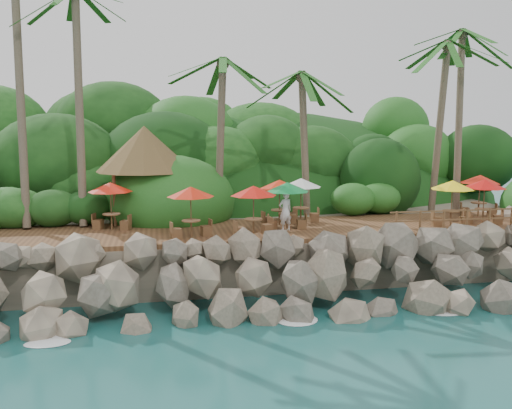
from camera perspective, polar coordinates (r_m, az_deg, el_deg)
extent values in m
plane|color=#19514F|center=(19.05, 3.37, -12.88)|extent=(140.00, 140.00, 0.00)
cube|color=gray|center=(34.00, -3.07, -1.43)|extent=(32.00, 25.20, 2.10)
ellipsoid|color=#143811|center=(41.52, -4.40, -1.08)|extent=(44.80, 28.00, 15.40)
cube|color=brown|center=(24.07, 0.00, -2.82)|extent=(26.00, 5.00, 0.20)
ellipsoid|color=white|center=(19.41, -24.42, -13.16)|extent=(1.20, 0.80, 0.06)
ellipsoid|color=white|center=(18.91, -15.32, -13.26)|extent=(1.20, 0.80, 0.06)
ellipsoid|color=white|center=(18.87, -5.97, -13.03)|extent=(1.20, 0.80, 0.06)
ellipsoid|color=white|center=(19.31, 3.15, -12.48)|extent=(1.20, 0.80, 0.06)
ellipsoid|color=white|center=(20.19, 11.63, -11.69)|extent=(1.20, 0.80, 0.06)
ellipsoid|color=white|center=(21.46, 19.21, -10.77)|extent=(1.20, 0.80, 0.06)
ellipsoid|color=white|center=(23.05, 25.80, -9.81)|extent=(1.20, 0.80, 0.06)
cylinder|color=brown|center=(26.54, -24.01, 11.35)|extent=(0.68, 2.33, 12.46)
cylinder|color=brown|center=(25.95, -18.43, 9.78)|extent=(0.45, 1.91, 10.74)
cylinder|color=brown|center=(26.02, -3.83, 6.80)|extent=(0.75, 0.92, 7.72)
ellipsoid|color=#23601E|center=(26.18, -3.92, 15.27)|extent=(6.00, 6.00, 2.40)
cylinder|color=brown|center=(27.13, 5.22, 6.29)|extent=(1.00, 0.91, 7.19)
ellipsoid|color=#23601E|center=(27.23, 5.33, 13.87)|extent=(6.00, 6.00, 2.40)
cylinder|color=brown|center=(30.53, 20.96, 8.30)|extent=(0.90, 1.53, 9.58)
ellipsoid|color=#23601E|center=(30.92, 21.46, 17.22)|extent=(6.00, 6.00, 2.40)
cylinder|color=brown|center=(29.57, 19.08, 7.62)|extent=(0.46, 1.09, 8.81)
ellipsoid|color=#23601E|center=(29.86, 19.51, 16.09)|extent=(6.00, 6.00, 2.40)
cylinder|color=brown|center=(25.36, -14.94, 0.45)|extent=(0.16, 0.16, 2.40)
cylinder|color=brown|center=(25.29, -8.61, 0.62)|extent=(0.16, 0.16, 2.40)
cylinder|color=brown|center=(28.13, -14.51, 1.24)|extent=(0.16, 0.16, 2.40)
cylinder|color=brown|center=(28.07, -8.80, 1.40)|extent=(0.16, 0.16, 2.40)
cone|color=brown|center=(26.47, -11.87, 5.89)|extent=(4.69, 4.69, 2.20)
cylinder|color=brown|center=(22.49, -0.27, -2.48)|extent=(0.07, 0.07, 0.69)
cylinder|color=brown|center=(22.42, -0.27, -1.59)|extent=(0.79, 0.79, 0.05)
cylinder|color=brown|center=(22.37, -0.27, -0.77)|extent=(0.05, 0.05, 2.06)
cone|color=red|center=(22.24, -0.27, 1.49)|extent=(1.96, 1.96, 0.42)
cube|color=brown|center=(22.22, -1.76, -2.97)|extent=(0.50, 0.50, 0.43)
cube|color=brown|center=(22.83, 1.18, -2.65)|extent=(0.50, 0.50, 0.43)
cylinder|color=brown|center=(29.48, 22.75, -0.50)|extent=(0.07, 0.07, 0.69)
cylinder|color=brown|center=(29.43, 22.79, 0.18)|extent=(0.79, 0.79, 0.05)
cylinder|color=brown|center=(29.39, 22.83, 0.81)|extent=(0.05, 0.05, 2.06)
cone|color=red|center=(29.29, 22.93, 2.53)|extent=(1.96, 1.96, 0.42)
cube|color=brown|center=(29.37, 21.49, -0.72)|extent=(0.51, 0.51, 0.43)
cube|color=brown|center=(29.64, 23.98, -0.79)|extent=(0.51, 0.51, 0.43)
cylinder|color=brown|center=(25.61, 4.82, -1.14)|extent=(0.07, 0.07, 0.69)
cylinder|color=brown|center=(25.55, 4.83, -0.36)|extent=(0.79, 0.79, 0.05)
cylinder|color=brown|center=(25.51, 4.84, 0.37)|extent=(0.05, 0.05, 2.06)
cone|color=silver|center=(25.39, 4.86, 2.35)|extent=(1.96, 1.96, 0.42)
cube|color=brown|center=(25.55, 3.36, -1.45)|extent=(0.44, 0.44, 0.43)
cube|color=brown|center=(25.74, 6.26, -1.41)|extent=(0.44, 0.44, 0.43)
cylinder|color=brown|center=(24.89, 2.52, -1.41)|extent=(0.07, 0.07, 0.69)
cylinder|color=brown|center=(24.83, 2.53, -0.60)|extent=(0.79, 0.79, 0.05)
cylinder|color=brown|center=(24.78, 2.53, 0.15)|extent=(0.05, 0.05, 2.06)
cone|color=red|center=(24.66, 2.55, 2.19)|extent=(1.96, 1.96, 0.42)
cube|color=brown|center=(24.60, 1.19, -1.83)|extent=(0.49, 0.49, 0.43)
cube|color=brown|center=(25.23, 3.82, -1.59)|extent=(0.49, 0.49, 0.43)
cylinder|color=brown|center=(24.62, -15.22, -1.82)|extent=(0.07, 0.07, 0.69)
cylinder|color=brown|center=(24.56, -15.26, -1.00)|extent=(0.79, 0.79, 0.05)
cylinder|color=brown|center=(24.51, -15.29, -0.25)|extent=(0.05, 0.05, 2.06)
cone|color=red|center=(24.40, -15.37, 1.82)|extent=(1.96, 1.96, 0.42)
cube|color=brown|center=(24.92, -16.58, -2.05)|extent=(0.50, 0.50, 0.43)
cube|color=brown|center=(24.38, -13.81, -2.18)|extent=(0.50, 0.50, 0.43)
cylinder|color=brown|center=(22.33, -6.96, -2.63)|extent=(0.07, 0.07, 0.69)
cylinder|color=brown|center=(22.26, -6.98, -1.73)|extent=(0.79, 0.79, 0.05)
cylinder|color=brown|center=(22.21, -6.99, -0.90)|extent=(0.05, 0.05, 2.06)
cone|color=red|center=(22.08, -7.04, 1.38)|extent=(1.96, 1.96, 0.42)
cube|color=brown|center=(22.17, -8.56, -3.09)|extent=(0.48, 0.48, 0.43)
cube|color=brown|center=(22.57, -5.37, -2.82)|extent=(0.48, 0.48, 0.43)
cylinder|color=brown|center=(27.33, 23.17, -1.20)|extent=(0.07, 0.07, 0.69)
cylinder|color=brown|center=(27.28, 23.21, -0.46)|extent=(0.79, 0.79, 0.05)
cylinder|color=brown|center=(27.23, 23.25, 0.22)|extent=(0.05, 0.05, 2.06)
cone|color=#BC0E0B|center=(27.13, 23.36, 2.07)|extent=(1.96, 1.96, 0.42)
cube|color=brown|center=(27.22, 21.81, -1.44)|extent=(0.51, 0.51, 0.43)
cube|color=brown|center=(27.50, 24.49, -1.50)|extent=(0.51, 0.51, 0.43)
cylinder|color=brown|center=(26.21, 20.17, -1.43)|extent=(0.07, 0.07, 0.69)
cylinder|color=brown|center=(26.15, 20.21, -0.66)|extent=(0.79, 0.79, 0.05)
cylinder|color=brown|center=(26.10, 20.24, 0.05)|extent=(0.05, 0.05, 2.06)
cone|color=yellow|center=(25.99, 20.35, 1.99)|extent=(1.96, 1.96, 0.42)
cube|color=brown|center=(26.00, 18.80, -1.73)|extent=(0.45, 0.45, 0.43)
cube|color=brown|center=(26.47, 21.48, -1.69)|extent=(0.45, 0.45, 0.43)
cylinder|color=brown|center=(23.88, 3.35, -1.84)|extent=(0.07, 0.07, 0.69)
cylinder|color=brown|center=(23.82, 3.36, -1.00)|extent=(0.79, 0.79, 0.05)
cylinder|color=brown|center=(23.76, 3.37, -0.22)|extent=(0.05, 0.05, 2.06)
cone|color=#0D7D35|center=(23.64, 3.39, 1.90)|extent=(1.96, 1.96, 0.42)
cube|color=brown|center=(23.81, 1.79, -2.18)|extent=(0.43, 0.43, 0.43)
cube|color=brown|center=(24.01, 4.90, -2.12)|extent=(0.43, 0.43, 0.43)
cylinder|color=brown|center=(23.49, 14.83, -1.92)|extent=(0.10, 0.10, 1.00)
cylinder|color=brown|center=(23.97, 17.21, -1.80)|extent=(0.10, 0.10, 1.00)
cylinder|color=brown|center=(24.50, 19.49, -1.70)|extent=(0.10, 0.10, 1.00)
cylinder|color=brown|center=(25.07, 21.67, -1.59)|extent=(0.10, 0.10, 1.00)
cylinder|color=brown|center=(25.67, 23.75, -1.48)|extent=(0.10, 0.10, 1.00)
cylinder|color=brown|center=(26.30, 25.74, -1.38)|extent=(0.10, 0.10, 1.00)
cube|color=brown|center=(25.29, 22.78, -0.53)|extent=(8.30, 0.06, 0.06)
cube|color=brown|center=(25.35, 22.73, -1.42)|extent=(8.30, 0.06, 0.06)
imported|color=white|center=(23.43, 3.17, -0.70)|extent=(0.75, 0.62, 1.77)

